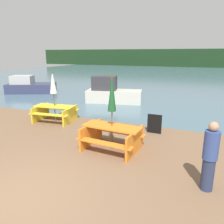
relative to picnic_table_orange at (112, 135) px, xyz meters
The scene contains 11 objects.
ground_plane 3.32m from the picnic_table_orange, 104.89° to the right, with size 60.00×60.00×0.00m, color brown.
water 27.83m from the picnic_table_orange, 91.74° to the left, with size 60.00×50.00×0.00m.
far_treeline 47.84m from the picnic_table_orange, 91.01° to the left, with size 80.00×1.60×4.00m.
picnic_table_orange is the anchor object (origin of this frame).
picnic_table_yellow 4.05m from the picnic_table_orange, 153.46° to the left, with size 1.97×1.58×0.73m.
umbrella_darkgreen 1.37m from the picnic_table_orange, 90.00° to the left, with size 0.27×0.27×2.45m.
umbrella_white 4.25m from the picnic_table_orange, 153.46° to the left, with size 0.32×0.32×2.29m.
boat 7.11m from the picnic_table_orange, 113.06° to the left, with size 3.65×2.03×1.66m.
boat_second 12.60m from the picnic_table_orange, 144.45° to the left, with size 4.03×3.14×1.35m.
person 3.13m from the picnic_table_orange, 22.42° to the right, with size 0.33×0.33×1.64m.
signboard 2.25m from the picnic_table_orange, 64.84° to the left, with size 0.55×0.08×0.75m.
Camera 1 is at (3.43, -2.95, 3.06)m, focal length 35.00 mm.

